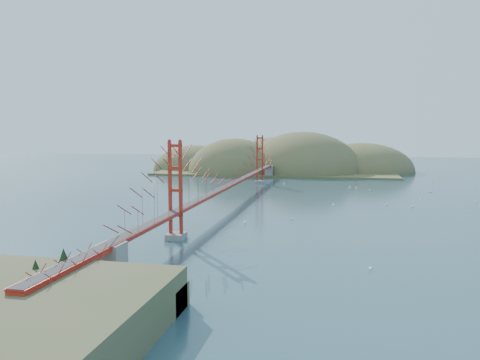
% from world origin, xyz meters
% --- Properties ---
extents(ground, '(320.00, 320.00, 0.00)m').
position_xyz_m(ground, '(0.00, 0.00, 0.00)').
color(ground, '#294652').
rests_on(ground, ground).
extents(bridge, '(2.20, 94.40, 12.00)m').
position_xyz_m(bridge, '(0.00, 0.18, 7.01)').
color(bridge, gray).
rests_on(bridge, ground).
extents(approach_viaduct, '(1.40, 12.00, 3.38)m').
position_xyz_m(approach_viaduct, '(0.00, -51.91, 2.55)').
color(approach_viaduct, '#A91E12').
rests_on(approach_viaduct, ground).
extents(promontory, '(9.00, 6.00, 0.24)m').
position_xyz_m(promontory, '(0.00, -48.50, 0.12)').
color(promontory, '#59544C').
rests_on(promontory, ground).
extents(fort, '(3.70, 2.30, 1.75)m').
position_xyz_m(fort, '(0.40, -47.80, 0.67)').
color(fort, brown).
rests_on(fort, ground).
extents(far_headlands, '(84.00, 58.00, 25.00)m').
position_xyz_m(far_headlands, '(2.21, 68.52, 0.00)').
color(far_headlands, brown).
rests_on(far_headlands, ground).
extents(sailboat_5, '(0.49, 0.57, 0.65)m').
position_xyz_m(sailboat_5, '(43.17, 9.29, 0.15)').
color(sailboat_5, white).
rests_on(sailboat_5, ground).
extents(sailboat_12, '(0.65, 0.61, 0.73)m').
position_xyz_m(sailboat_12, '(21.22, 25.55, 0.16)').
color(sailboat_12, white).
rests_on(sailboat_12, ground).
extents(sailboat_7, '(0.59, 0.59, 0.62)m').
position_xyz_m(sailboat_7, '(22.64, 25.29, 0.14)').
color(sailboat_7, white).
rests_on(sailboat_7, ground).
extents(sailboat_3, '(0.60, 0.60, 0.65)m').
position_xyz_m(sailboat_3, '(6.00, 29.87, 0.15)').
color(sailboat_3, white).
rests_on(sailboat_3, ground).
extents(sailboat_0, '(0.51, 0.51, 0.58)m').
position_xyz_m(sailboat_0, '(17.89, -0.42, 0.14)').
color(sailboat_0, white).
rests_on(sailboat_0, ground).
extents(sailboat_6, '(0.60, 0.60, 0.66)m').
position_xyz_m(sailboat_6, '(12.11, -14.90, 0.15)').
color(sailboat_6, white).
rests_on(sailboat_6, ground).
extents(sailboat_4, '(0.62, 0.62, 0.66)m').
position_xyz_m(sailboat_4, '(30.87, -0.14, 0.15)').
color(sailboat_4, white).
rests_on(sailboat_4, ground).
extents(sailboat_14, '(0.69, 0.69, 0.74)m').
position_xyz_m(sailboat_14, '(26.78, 1.01, 0.16)').
color(sailboat_14, white).
rests_on(sailboat_14, ground).
extents(sailboat_17, '(0.64, 0.63, 0.72)m').
position_xyz_m(sailboat_17, '(37.43, 20.90, 0.16)').
color(sailboat_17, white).
rests_on(sailboat_17, ground).
extents(sailboat_1, '(0.50, 0.50, 0.57)m').
position_xyz_m(sailboat_1, '(33.69, 10.13, 0.14)').
color(sailboat_1, white).
rests_on(sailboat_1, ground).
extents(sailboat_10, '(0.68, 0.68, 0.72)m').
position_xyz_m(sailboat_10, '(6.00, -18.70, 0.16)').
color(sailboat_10, white).
rests_on(sailboat_10, ground).
extents(sailboat_16, '(0.55, 0.53, 0.61)m').
position_xyz_m(sailboat_16, '(25.40, 22.08, 0.14)').
color(sailboat_16, white).
rests_on(sailboat_16, ground).
extents(sailboat_15, '(0.60, 0.63, 0.71)m').
position_xyz_m(sailboat_15, '(41.83, 42.00, 0.15)').
color(sailboat_15, white).
rests_on(sailboat_15, ground).
extents(sailboat_extra_1, '(0.43, 0.53, 0.61)m').
position_xyz_m(sailboat_extra_1, '(21.63, -37.69, 0.14)').
color(sailboat_extra_1, white).
rests_on(sailboat_extra_1, ground).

